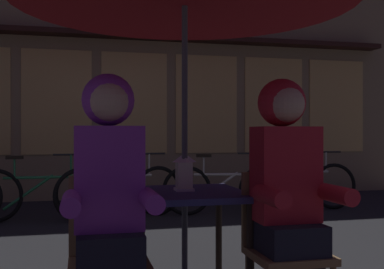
# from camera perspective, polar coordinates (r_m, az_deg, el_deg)

# --- Properties ---
(cafe_table) EXTENTS (0.72, 0.72, 0.74)m
(cafe_table) POSITION_cam_1_polar(r_m,az_deg,el_deg) (2.89, -0.90, -8.90)
(cafe_table) COLOR navy
(cafe_table) RESTS_ON ground_plane
(lantern) EXTENTS (0.11, 0.11, 0.23)m
(lantern) POSITION_cam_1_polar(r_m,az_deg,el_deg) (2.88, -0.94, -4.46)
(lantern) COLOR white
(lantern) RESTS_ON cafe_table
(chair_left) EXTENTS (0.40, 0.40, 0.87)m
(chair_left) POSITION_cam_1_polar(r_m,az_deg,el_deg) (2.50, -10.12, -13.85)
(chair_left) COLOR olive
(chair_left) RESTS_ON ground_plane
(chair_right) EXTENTS (0.40, 0.40, 0.87)m
(chair_right) POSITION_cam_1_polar(r_m,az_deg,el_deg) (2.72, 11.01, -12.66)
(chair_right) COLOR olive
(chair_right) RESTS_ON ground_plane
(person_left_hooded) EXTENTS (0.45, 0.56, 1.40)m
(person_left_hooded) POSITION_cam_1_polar(r_m,az_deg,el_deg) (2.38, -10.04, -5.81)
(person_left_hooded) COLOR black
(person_left_hooded) RESTS_ON ground_plane
(person_right_hooded) EXTENTS (0.45, 0.56, 1.40)m
(person_right_hooded) POSITION_cam_1_polar(r_m,az_deg,el_deg) (2.62, 11.54, -5.27)
(person_right_hooded) COLOR black
(person_right_hooded) RESTS_ON ground_plane
(shopfront_building) EXTENTS (10.00, 0.93, 6.20)m
(shopfront_building) POSITION_cam_1_polar(r_m,az_deg,el_deg) (8.47, -7.24, 13.77)
(shopfront_building) COLOR #937A56
(shopfront_building) RESTS_ON ground_plane
(bicycle_second) EXTENTS (1.68, 0.10, 0.84)m
(bicycle_second) POSITION_cam_1_polar(r_m,az_deg,el_deg) (6.16, -18.18, -6.82)
(bicycle_second) COLOR black
(bicycle_second) RESTS_ON ground_plane
(bicycle_third) EXTENTS (1.66, 0.36, 0.84)m
(bicycle_third) POSITION_cam_1_polar(r_m,az_deg,el_deg) (6.10, -8.75, -6.88)
(bicycle_third) COLOR black
(bicycle_third) RESTS_ON ground_plane
(bicycle_fourth) EXTENTS (1.66, 0.37, 0.84)m
(bicycle_fourth) POSITION_cam_1_polar(r_m,az_deg,el_deg) (6.29, 4.02, -6.66)
(bicycle_fourth) COLOR black
(bicycle_fourth) RESTS_ON ground_plane
(bicycle_fifth) EXTENTS (1.68, 0.20, 0.84)m
(bicycle_fifth) POSITION_cam_1_polar(r_m,az_deg,el_deg) (6.87, 12.99, -6.09)
(bicycle_fifth) COLOR black
(bicycle_fifth) RESTS_ON ground_plane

